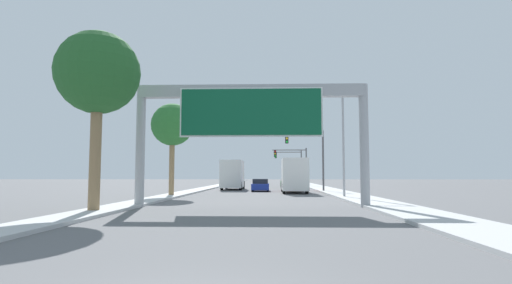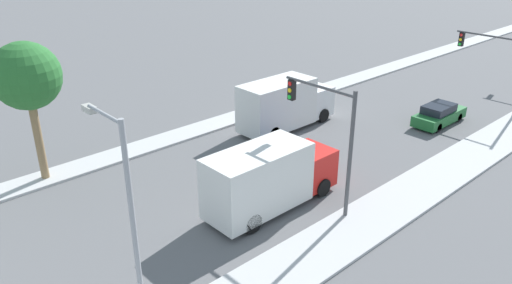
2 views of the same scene
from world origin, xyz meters
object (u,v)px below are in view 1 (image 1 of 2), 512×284
at_px(truck_box_secondary, 294,176).
at_px(palm_tree_foreground, 98,74).
at_px(truck_box_primary, 233,175).
at_px(traffic_light_mid_block, 295,160).
at_px(traffic_light_near_intersection, 311,151).
at_px(palm_tree_background, 172,125).
at_px(car_far_right, 260,185).
at_px(traffic_light_far_intersection, 292,161).
at_px(sign_gantry, 251,113).
at_px(street_lamp_right, 339,136).
at_px(car_far_center, 287,182).

bearing_deg(truck_box_secondary, palm_tree_foreground, -116.77).
bearing_deg(truck_box_primary, traffic_light_mid_block, 58.65).
distance_m(traffic_light_near_intersection, traffic_light_mid_block, 20.01).
xyz_separation_m(palm_tree_foreground, palm_tree_background, (0.16, 14.43, -0.76)).
relative_size(car_far_right, palm_tree_background, 0.54).
distance_m(traffic_light_mid_block, traffic_light_far_intersection, 10.00).
height_order(traffic_light_near_intersection, palm_tree_foreground, palm_tree_foreground).
distance_m(sign_gantry, traffic_light_near_intersection, 20.86).
bearing_deg(car_far_right, street_lamp_right, -63.29).
xyz_separation_m(car_far_right, traffic_light_near_intersection, (5.44, -1.65, 3.76)).
relative_size(car_far_center, traffic_light_far_intersection, 0.76).
height_order(truck_box_primary, traffic_light_mid_block, traffic_light_mid_block).
bearing_deg(palm_tree_foreground, sign_gantry, 26.32).
relative_size(truck_box_primary, street_lamp_right, 0.92).
xyz_separation_m(truck_box_primary, street_lamp_right, (10.05, -17.47, 3.10)).
bearing_deg(sign_gantry, traffic_light_mid_block, 82.95).
xyz_separation_m(car_far_right, traffic_light_far_intersection, (5.09, 28.35, 3.60)).
height_order(car_far_center, street_lamp_right, street_lamp_right).
xyz_separation_m(sign_gantry, traffic_light_mid_block, (4.96, 40.12, -1.24)).
xyz_separation_m(sign_gantry, truck_box_secondary, (3.50, 17.96, -3.64)).
distance_m(car_far_center, palm_tree_foreground, 40.66).
bearing_deg(truck_box_secondary, car_far_center, 90.00).
relative_size(traffic_light_near_intersection, palm_tree_foreground, 0.74).
xyz_separation_m(traffic_light_far_intersection, street_lamp_right, (1.46, -41.36, 0.64)).
relative_size(car_far_right, traffic_light_mid_block, 0.71).
distance_m(truck_box_secondary, traffic_light_far_intersection, 32.30).
relative_size(truck_box_secondary, palm_tree_foreground, 0.85).
height_order(car_far_right, street_lamp_right, street_lamp_right).
xyz_separation_m(sign_gantry, truck_box_primary, (-3.50, 26.23, -3.59)).
xyz_separation_m(sign_gantry, car_far_center, (3.50, 35.02, -4.67)).
bearing_deg(traffic_light_far_intersection, traffic_light_mid_block, -90.75).
relative_size(sign_gantry, palm_tree_foreground, 1.50).
relative_size(truck_box_secondary, traffic_light_far_intersection, 1.22).
height_order(car_far_right, traffic_light_near_intersection, traffic_light_near_intersection).
bearing_deg(traffic_light_near_intersection, palm_tree_foreground, -118.39).
bearing_deg(car_far_center, palm_tree_background, -113.89).
height_order(traffic_light_far_intersection, palm_tree_background, palm_tree_background).
relative_size(truck_box_primary, truck_box_secondary, 1.00).
xyz_separation_m(truck_box_primary, traffic_light_far_intersection, (8.59, 23.89, 2.47)).
height_order(traffic_light_far_intersection, palm_tree_foreground, palm_tree_foreground).
relative_size(traffic_light_far_intersection, street_lamp_right, 0.75).
xyz_separation_m(truck_box_secondary, palm_tree_foreground, (-10.91, -21.63, 5.05)).
xyz_separation_m(truck_box_primary, traffic_light_mid_block, (8.46, 13.89, 2.35)).
xyz_separation_m(car_far_right, palm_tree_background, (-7.24, -11.00, 5.37)).
distance_m(car_far_right, traffic_light_mid_block, 19.32).
distance_m(car_far_center, traffic_light_far_intersection, 15.59).
distance_m(traffic_light_far_intersection, street_lamp_right, 41.39).
bearing_deg(car_far_center, traffic_light_near_intersection, -82.57).
relative_size(sign_gantry, truck_box_secondary, 1.77).
bearing_deg(car_far_center, traffic_light_mid_block, 73.97).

